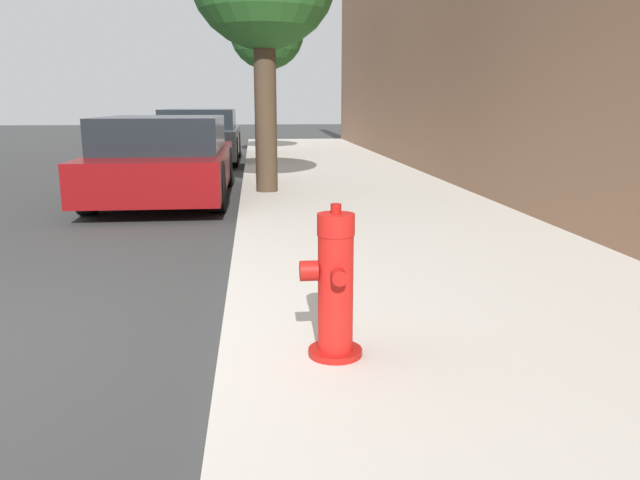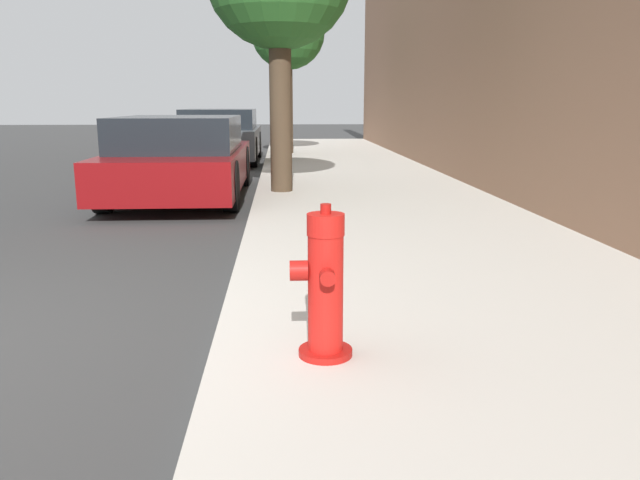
{
  "view_description": "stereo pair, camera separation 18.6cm",
  "coord_description": "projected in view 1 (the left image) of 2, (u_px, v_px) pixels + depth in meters",
  "views": [
    {
      "loc": [
        1.88,
        -3.49,
        1.44
      ],
      "look_at": [
        2.33,
        0.8,
        0.49
      ],
      "focal_mm": 35.0,
      "sensor_mm": 36.0,
      "label": 1
    },
    {
      "loc": [
        2.07,
        -3.5,
        1.44
      ],
      "look_at": [
        2.33,
        0.8,
        0.49
      ],
      "focal_mm": 35.0,
      "sensor_mm": 36.0,
      "label": 2
    }
  ],
  "objects": [
    {
      "name": "sidewalk_slab",
      "position": [
        505.0,
        332.0,
        3.84
      ],
      "size": [
        3.46,
        40.0,
        0.13
      ],
      "color": "beige",
      "rests_on": "ground_plane"
    },
    {
      "name": "parked_car_mid",
      "position": [
        200.0,
        136.0,
        15.23
      ],
      "size": [
        1.88,
        4.16,
        1.29
      ],
      "color": "#4C5156",
      "rests_on": "ground_plane"
    },
    {
      "name": "fire_hydrant",
      "position": [
        335.0,
        287.0,
        3.24
      ],
      "size": [
        0.33,
        0.34,
        0.82
      ],
      "color": "#A91511",
      "rests_on": "sidewalk_slab"
    },
    {
      "name": "street_tree_far",
      "position": [
        267.0,
        33.0,
        16.01
      ],
      "size": [
        1.91,
        1.91,
        4.07
      ],
      "color": "#423323",
      "rests_on": "sidewalk_slab"
    },
    {
      "name": "parked_car_near",
      "position": [
        165.0,
        159.0,
        9.43
      ],
      "size": [
        1.89,
        4.38,
        1.24
      ],
      "color": "maroon",
      "rests_on": "ground_plane"
    }
  ]
}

